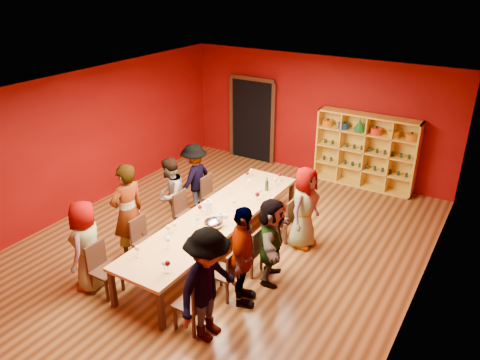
# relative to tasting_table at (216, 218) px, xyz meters

# --- Properties ---
(room_shell) EXTENTS (7.10, 9.10, 3.04)m
(room_shell) POSITION_rel_tasting_table_xyz_m (0.00, 0.00, 0.80)
(room_shell) COLOR #5B3518
(room_shell) RESTS_ON ground
(tasting_table) EXTENTS (1.10, 4.50, 0.75)m
(tasting_table) POSITION_rel_tasting_table_xyz_m (0.00, 0.00, 0.00)
(tasting_table) COLOR tan
(tasting_table) RESTS_ON ground
(doorway) EXTENTS (1.40, 0.17, 2.30)m
(doorway) POSITION_rel_tasting_table_xyz_m (-1.80, 4.43, 0.42)
(doorway) COLOR black
(doorway) RESTS_ON ground
(shelving_unit) EXTENTS (2.40, 0.40, 1.80)m
(shelving_unit) POSITION_rel_tasting_table_xyz_m (1.40, 4.32, 0.28)
(shelving_unit) COLOR gold
(shelving_unit) RESTS_ON ground
(chair_person_left_0) EXTENTS (0.42, 0.42, 0.89)m
(chair_person_left_0) POSITION_rel_tasting_table_xyz_m (-0.91, -1.98, -0.20)
(chair_person_left_0) COLOR black
(chair_person_left_0) RESTS_ON ground
(person_left_0) EXTENTS (0.68, 0.87, 1.58)m
(person_left_0) POSITION_rel_tasting_table_xyz_m (-1.20, -1.98, 0.09)
(person_left_0) COLOR #5272A9
(person_left_0) RESTS_ON ground
(chair_person_left_1) EXTENTS (0.42, 0.42, 0.89)m
(chair_person_left_1) POSITION_rel_tasting_table_xyz_m (-0.91, -0.98, -0.20)
(chair_person_left_1) COLOR black
(chair_person_left_1) RESTS_ON ground
(person_left_1) EXTENTS (0.61, 0.76, 1.86)m
(person_left_1) POSITION_rel_tasting_table_xyz_m (-1.23, -0.98, 0.23)
(person_left_1) COLOR #5273AA
(person_left_1) RESTS_ON ground
(chair_person_left_2) EXTENTS (0.42, 0.42, 0.89)m
(chair_person_left_2) POSITION_rel_tasting_table_xyz_m (-0.91, 0.22, -0.20)
(chair_person_left_2) COLOR black
(chair_person_left_2) RESTS_ON ground
(person_left_2) EXTENTS (0.61, 0.83, 1.54)m
(person_left_2) POSITION_rel_tasting_table_xyz_m (-1.26, 0.22, 0.07)
(person_left_2) COLOR #46464A
(person_left_2) RESTS_ON ground
(chair_person_left_3) EXTENTS (0.42, 0.42, 0.89)m
(chair_person_left_3) POSITION_rel_tasting_table_xyz_m (-0.91, 1.13, -0.20)
(chair_person_left_3) COLOR black
(chair_person_left_3) RESTS_ON ground
(person_left_3) EXTENTS (0.42, 0.99, 1.53)m
(person_left_3) POSITION_rel_tasting_table_xyz_m (-1.34, 1.13, 0.07)
(person_left_3) COLOR #C4848E
(person_left_3) RESTS_ON ground
(chair_person_right_0) EXTENTS (0.42, 0.42, 0.89)m
(chair_person_right_0) POSITION_rel_tasting_table_xyz_m (0.91, -1.90, -0.20)
(chair_person_right_0) COLOR black
(chair_person_right_0) RESTS_ON ground
(person_right_0) EXTENTS (0.53, 1.16, 1.77)m
(person_right_0) POSITION_rel_tasting_table_xyz_m (1.16, -1.90, 0.19)
(person_right_0) COLOR #5677B1
(person_right_0) RESTS_ON ground
(chair_person_right_1) EXTENTS (0.42, 0.42, 0.89)m
(chair_person_right_1) POSITION_rel_tasting_table_xyz_m (0.91, -1.02, -0.20)
(chair_person_right_1) COLOR black
(chair_person_right_1) RESTS_ON ground
(person_right_1) EXTENTS (0.82, 1.10, 1.71)m
(person_right_1) POSITION_rel_tasting_table_xyz_m (1.18, -1.02, 0.16)
(person_right_1) COLOR #546DAD
(person_right_1) RESTS_ON ground
(chair_person_right_2) EXTENTS (0.42, 0.42, 0.89)m
(chair_person_right_2) POSITION_rel_tasting_table_xyz_m (0.91, -0.24, -0.20)
(chair_person_right_2) COLOR black
(chair_person_right_2) RESTS_ON ground
(person_right_2) EXTENTS (0.86, 1.48, 1.53)m
(person_right_2) POSITION_rel_tasting_table_xyz_m (1.27, -0.24, 0.07)
(person_right_2) COLOR #5B77BC
(person_right_2) RESTS_ON ground
(chair_person_right_3) EXTENTS (0.42, 0.42, 0.89)m
(chair_person_right_3) POSITION_rel_tasting_table_xyz_m (0.91, 1.05, -0.20)
(chair_person_right_3) COLOR black
(chair_person_right_3) RESTS_ON ground
(person_right_3) EXTENTS (0.50, 0.82, 1.61)m
(person_right_3) POSITION_rel_tasting_table_xyz_m (1.28, 1.05, 0.11)
(person_right_3) COLOR #141C38
(person_right_3) RESTS_ON ground
(wine_glass_0) EXTENTS (0.08, 0.08, 0.21)m
(wine_glass_0) POSITION_rel_tasting_table_xyz_m (0.31, 1.07, 0.20)
(wine_glass_0) COLOR white
(wine_glass_0) RESTS_ON tasting_table
(wine_glass_1) EXTENTS (0.08, 0.08, 0.20)m
(wine_glass_1) POSITION_rel_tasting_table_xyz_m (-0.33, 1.83, 0.20)
(wine_glass_1) COLOR white
(wine_glass_1) RESTS_ON tasting_table
(wine_glass_2) EXTENTS (0.09, 0.09, 0.21)m
(wine_glass_2) POSITION_rel_tasting_table_xyz_m (-0.27, 0.87, 0.21)
(wine_glass_2) COLOR white
(wine_glass_2) RESTS_ON tasting_table
(wine_glass_3) EXTENTS (0.08, 0.08, 0.19)m
(wine_glass_3) POSITION_rel_tasting_table_xyz_m (-0.29, -0.84, 0.19)
(wine_glass_3) COLOR white
(wine_glass_3) RESTS_ON tasting_table
(wine_glass_4) EXTENTS (0.07, 0.07, 0.19)m
(wine_glass_4) POSITION_rel_tasting_table_xyz_m (0.34, -0.98, 0.19)
(wine_glass_4) COLOR white
(wine_glass_4) RESTS_ON tasting_table
(wine_glass_5) EXTENTS (0.08, 0.08, 0.19)m
(wine_glass_5) POSITION_rel_tasting_table_xyz_m (0.38, -0.91, 0.19)
(wine_glass_5) COLOR white
(wine_glass_5) RESTS_ON tasting_table
(wine_glass_6) EXTENTS (0.08, 0.08, 0.21)m
(wine_glass_6) POSITION_rel_tasting_table_xyz_m (0.33, 1.70, 0.20)
(wine_glass_6) COLOR white
(wine_glass_6) RESTS_ON tasting_table
(wine_glass_7) EXTENTS (0.07, 0.07, 0.18)m
(wine_glass_7) POSITION_rel_tasting_table_xyz_m (-0.31, 0.07, 0.19)
(wine_glass_7) COLOR white
(wine_glass_7) RESTS_ON tasting_table
(wine_glass_8) EXTENTS (0.08, 0.08, 0.20)m
(wine_glass_8) POSITION_rel_tasting_table_xyz_m (0.28, 1.98, 0.20)
(wine_glass_8) COLOR white
(wine_glass_8) RESTS_ON tasting_table
(wine_glass_9) EXTENTS (0.08, 0.08, 0.21)m
(wine_glass_9) POSITION_rel_tasting_table_xyz_m (0.31, -1.83, 0.20)
(wine_glass_9) COLOR white
(wine_glass_9) RESTS_ON tasting_table
(wine_glass_10) EXTENTS (0.09, 0.09, 0.22)m
(wine_glass_10) POSITION_rel_tasting_table_xyz_m (0.32, -0.18, 0.21)
(wine_glass_10) COLOR white
(wine_glass_10) RESTS_ON tasting_table
(wine_glass_11) EXTENTS (0.08, 0.08, 0.19)m
(wine_glass_11) POSITION_rel_tasting_table_xyz_m (-0.29, -0.10, 0.19)
(wine_glass_11) COLOR white
(wine_glass_11) RESTS_ON tasting_table
(wine_glass_12) EXTENTS (0.09, 0.09, 0.22)m
(wine_glass_12) POSITION_rel_tasting_table_xyz_m (-0.29, -1.00, 0.21)
(wine_glass_12) COLOR white
(wine_glass_12) RESTS_ON tasting_table
(wine_glass_13) EXTENTS (0.09, 0.09, 0.21)m
(wine_glass_13) POSITION_rel_tasting_table_xyz_m (0.36, -1.82, 0.21)
(wine_glass_13) COLOR white
(wine_glass_13) RESTS_ON tasting_table
(wine_glass_14) EXTENTS (0.08, 0.08, 0.21)m
(wine_glass_14) POSITION_rel_tasting_table_xyz_m (-0.31, -1.74, 0.20)
(wine_glass_14) COLOR white
(wine_glass_14) RESTS_ON tasting_table
(wine_glass_15) EXTENTS (0.08, 0.08, 0.21)m
(wine_glass_15) POSITION_rel_tasting_table_xyz_m (0.13, 0.40, 0.20)
(wine_glass_15) COLOR white
(wine_glass_15) RESTS_ON tasting_table
(wine_glass_16) EXTENTS (0.09, 0.09, 0.22)m
(wine_glass_16) POSITION_rel_tasting_table_xyz_m (0.36, 0.88, 0.21)
(wine_glass_16) COLOR white
(wine_glass_16) RESTS_ON tasting_table
(wine_glass_17) EXTENTS (0.08, 0.08, 0.19)m
(wine_glass_17) POSITION_rel_tasting_table_xyz_m (-0.07, -0.48, 0.19)
(wine_glass_17) COLOR white
(wine_glass_17) RESTS_ON tasting_table
(wine_glass_18) EXTENTS (0.07, 0.07, 0.18)m
(wine_glass_18) POSITION_rel_tasting_table_xyz_m (-0.35, 1.70, 0.18)
(wine_glass_18) COLOR white
(wine_glass_18) RESTS_ON tasting_table
(wine_glass_19) EXTENTS (0.08, 0.08, 0.21)m
(wine_glass_19) POSITION_rel_tasting_table_xyz_m (-0.09, 1.35, 0.20)
(wine_glass_19) COLOR white
(wine_glass_19) RESTS_ON tasting_table
(wine_glass_20) EXTENTS (0.09, 0.09, 0.22)m
(wine_glass_20) POSITION_rel_tasting_table_xyz_m (-0.06, -1.30, 0.21)
(wine_glass_20) COLOR white
(wine_glass_20) RESTS_ON tasting_table
(spittoon_bowl) EXTENTS (0.33, 0.33, 0.18)m
(spittoon_bowl) POSITION_rel_tasting_table_xyz_m (0.17, -0.35, 0.13)
(spittoon_bowl) COLOR #ADAFB4
(spittoon_bowl) RESTS_ON tasting_table
(carafe_a) EXTENTS (0.11, 0.11, 0.29)m
(carafe_a) POSITION_rel_tasting_table_xyz_m (-0.17, 0.01, 0.18)
(carafe_a) COLOR white
(carafe_a) RESTS_ON tasting_table
(carafe_b) EXTENTS (0.14, 0.14, 0.28)m
(carafe_b) POSITION_rel_tasting_table_xyz_m (0.27, -0.27, 0.18)
(carafe_b) COLOR white
(carafe_b) RESTS_ON tasting_table
(wine_bottle) EXTENTS (0.09, 0.09, 0.30)m
(wine_bottle) POSITION_rel_tasting_table_xyz_m (0.27, 1.44, 0.16)
(wine_bottle) COLOR #123317
(wine_bottle) RESTS_ON tasting_table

